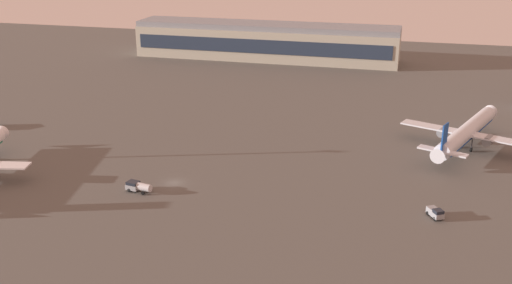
% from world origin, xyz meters
% --- Properties ---
extents(ground_plane, '(416.00, 416.00, 0.00)m').
position_xyz_m(ground_plane, '(0.00, 0.00, 0.00)').
color(ground_plane, '#56544F').
extents(terminal_building, '(121.41, 22.40, 16.40)m').
position_xyz_m(terminal_building, '(-13.66, 145.15, 8.09)').
color(terminal_building, '#B2AD99').
rests_on(terminal_building, ground).
extents(airplane_far_stand, '(35.58, 45.15, 12.03)m').
position_xyz_m(airplane_far_stand, '(69.09, 43.67, 4.55)').
color(airplane_far_stand, silver).
rests_on(airplane_far_stand, ground).
extents(fuel_truck, '(6.57, 3.30, 2.35)m').
position_xyz_m(fuel_truck, '(-6.09, -6.88, 1.37)').
color(fuel_truck, gray).
rests_on(fuel_truck, ground).
extents(maintenance_van, '(3.83, 4.55, 2.25)m').
position_xyz_m(maintenance_van, '(60.49, -2.61, 1.18)').
color(maintenance_van, gray).
rests_on(maintenance_van, ground).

